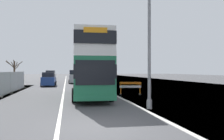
{
  "coord_description": "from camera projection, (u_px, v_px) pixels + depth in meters",
  "views": [
    {
      "loc": [
        -1.18,
        -8.48,
        2.15
      ],
      "look_at": [
        1.85,
        6.52,
        2.2
      ],
      "focal_mm": 35.76,
      "sensor_mm": 36.0,
      "label": 1
    }
  ],
  "objects": [
    {
      "name": "construction_site_fence",
      "position": [
        10.0,
        83.0,
        21.14
      ],
      "size": [
        0.44,
        13.8,
        2.08
      ],
      "color": "#A8AAAD",
      "rests_on": "ground"
    },
    {
      "name": "bare_tree_far_verge_near",
      "position": [
        14.0,
        69.0,
        44.56
      ],
      "size": [
        3.34,
        2.56,
        4.37
      ],
      "color": "#4C3D2D",
      "rests_on": "ground"
    },
    {
      "name": "car_oncoming_near",
      "position": [
        49.0,
        79.0,
        31.57
      ],
      "size": [
        1.95,
        4.55,
        1.94
      ],
      "color": "navy",
      "rests_on": "ground"
    },
    {
      "name": "ground",
      "position": [
        114.0,
        127.0,
        8.77
      ],
      "size": [
        140.0,
        280.0,
        0.1
      ],
      "color": "#424244"
    },
    {
      "name": "car_receding_mid",
      "position": [
        74.0,
        77.0,
        38.49
      ],
      "size": [
        1.94,
        4.52,
        2.27
      ],
      "color": "gray",
      "rests_on": "ground"
    },
    {
      "name": "lamppost_foreground",
      "position": [
        149.0,
        44.0,
        12.58
      ],
      "size": [
        0.29,
        0.7,
        7.8
      ],
      "color": "gray",
      "rests_on": "ground"
    },
    {
      "name": "double_decker_bus",
      "position": [
        90.0,
        65.0,
        18.52
      ],
      "size": [
        3.18,
        10.86,
        4.91
      ],
      "color": "#1E6B47",
      "rests_on": "ground"
    },
    {
      "name": "car_receding_far",
      "position": [
        51.0,
        76.0,
        44.1
      ],
      "size": [
        2.04,
        3.96,
        2.2
      ],
      "color": "silver",
      "rests_on": "ground"
    },
    {
      "name": "roadworks_barrier",
      "position": [
        130.0,
        87.0,
        19.96
      ],
      "size": [
        1.92,
        0.78,
        1.14
      ],
      "color": "orange",
      "rests_on": "ground"
    }
  ]
}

